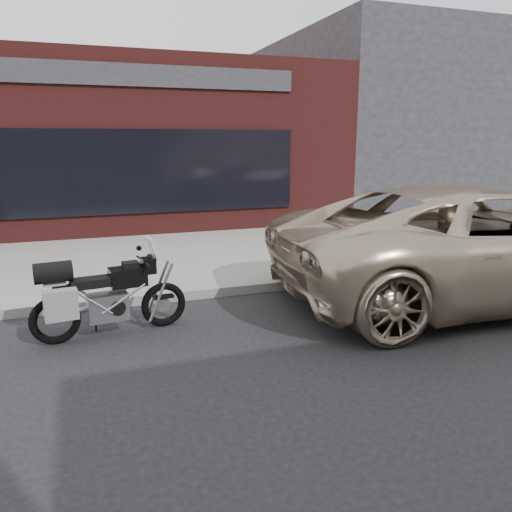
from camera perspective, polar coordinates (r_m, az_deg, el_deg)
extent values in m
plane|color=black|center=(4.74, 13.06, -18.44)|extent=(120.00, 120.00, 0.00)
cube|color=gray|center=(10.87, -6.84, 0.43)|extent=(44.00, 6.00, 0.15)
cube|color=#531B1A|center=(17.37, -18.85, 11.81)|extent=(14.00, 10.00, 4.50)
cube|color=black|center=(12.36, -18.30, 9.01)|extent=(10.00, 0.08, 2.00)
cube|color=#252529|center=(12.42, -19.06, 19.17)|extent=(10.00, 0.08, 0.50)
cube|color=#252529|center=(21.26, 16.43, 14.13)|extent=(10.00, 10.00, 6.00)
torus|color=black|center=(6.62, -21.97, -6.86)|extent=(0.62, 0.18, 0.61)
torus|color=black|center=(6.83, -10.51, -5.47)|extent=(0.62, 0.18, 0.61)
cube|color=#B7B7BC|center=(6.66, -16.57, -5.57)|extent=(0.53, 0.33, 0.34)
cube|color=black|center=(6.60, -14.45, -2.30)|extent=(0.49, 0.35, 0.24)
cube|color=black|center=(6.53, -18.33, -2.88)|extent=(0.53, 0.32, 0.11)
cube|color=black|center=(6.52, -21.04, -3.80)|extent=(0.30, 0.23, 0.13)
cube|color=black|center=(6.63, -12.22, -1.05)|extent=(0.19, 0.24, 0.20)
cube|color=silver|center=(6.59, -11.78, 0.92)|extent=(0.16, 0.29, 0.30)
cylinder|color=black|center=(6.60, -12.78, -0.58)|extent=(0.11, 0.63, 0.03)
cube|color=#B7B7BC|center=(6.48, -22.09, -2.83)|extent=(0.29, 0.30, 0.03)
cube|color=gray|center=(6.31, -21.40, -5.23)|extent=(0.40, 0.21, 0.36)
cylinder|color=black|center=(6.44, -22.19, -1.74)|extent=(0.46, 0.31, 0.25)
cylinder|color=#B7B7BC|center=(6.77, -19.79, -6.07)|extent=(0.51, 0.14, 0.17)
imported|color=#C0AC95|center=(8.44, 24.23, 1.31)|extent=(6.63, 3.46, 1.78)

